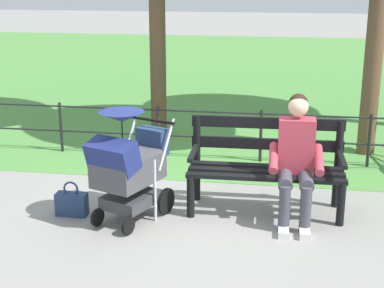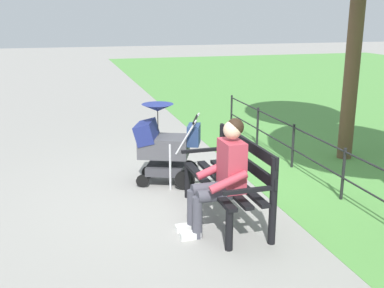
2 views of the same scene
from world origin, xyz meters
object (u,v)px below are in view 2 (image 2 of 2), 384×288
Objects in this scene: park_bench at (232,175)px; handbag at (157,162)px; stroller at (164,143)px; person_on_bench at (222,173)px.

handbag is (1.96, 0.49, -0.40)m from park_bench.
stroller is 0.78m from handbag.
park_bench is 0.40m from person_on_bench.
stroller is (1.64, 0.30, -0.08)m from person_on_bench.
park_bench is 1.26× the size of person_on_bench.
park_bench is 1.44m from stroller.
person_on_bench is 1.11× the size of stroller.
stroller is (1.34, 0.52, 0.07)m from park_bench.
park_bench is 2.06m from handbag.
person_on_bench is 1.67m from stroller.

